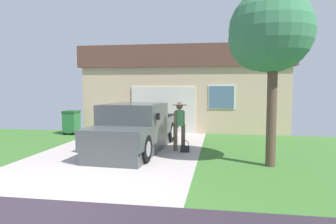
{
  "coord_description": "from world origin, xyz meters",
  "views": [
    {
      "loc": [
        3.21,
        -5.4,
        2.16
      ],
      "look_at": [
        1.52,
        4.81,
        1.33
      ],
      "focal_mm": 33.44,
      "sensor_mm": 36.0,
      "label": 1
    }
  ],
  "objects_px": {
    "pickup_truck": "(135,129)",
    "front_yard_tree": "(268,34)",
    "wheeled_trash_bin": "(71,121)",
    "house_with_garage": "(189,88)",
    "handbag": "(185,148)",
    "person_with_hat": "(179,122)"
  },
  "relations": [
    {
      "from": "house_with_garage",
      "to": "wheeled_trash_bin",
      "type": "bearing_deg",
      "value": -137.61
    },
    {
      "from": "house_with_garage",
      "to": "front_yard_tree",
      "type": "xyz_separation_m",
      "value": [
        2.99,
        -8.97,
        1.48
      ]
    },
    {
      "from": "pickup_truck",
      "to": "wheeled_trash_bin",
      "type": "height_order",
      "value": "pickup_truck"
    },
    {
      "from": "pickup_truck",
      "to": "handbag",
      "type": "distance_m",
      "value": 1.81
    },
    {
      "from": "pickup_truck",
      "to": "front_yard_tree",
      "type": "bearing_deg",
      "value": 165.16
    },
    {
      "from": "front_yard_tree",
      "to": "wheeled_trash_bin",
      "type": "height_order",
      "value": "front_yard_tree"
    },
    {
      "from": "pickup_truck",
      "to": "handbag",
      "type": "xyz_separation_m",
      "value": [
        1.71,
        0.0,
        -0.59
      ]
    },
    {
      "from": "wheeled_trash_bin",
      "to": "front_yard_tree",
      "type": "bearing_deg",
      "value": -29.21
    },
    {
      "from": "handbag",
      "to": "front_yard_tree",
      "type": "xyz_separation_m",
      "value": [
        2.37,
        -1.31,
        3.45
      ]
    },
    {
      "from": "wheeled_trash_bin",
      "to": "pickup_truck",
      "type": "bearing_deg",
      "value": -39.02
    },
    {
      "from": "pickup_truck",
      "to": "house_with_garage",
      "type": "bearing_deg",
      "value": -95.18
    },
    {
      "from": "handbag",
      "to": "person_with_hat",
      "type": "bearing_deg",
      "value": 128.45
    },
    {
      "from": "wheeled_trash_bin",
      "to": "house_with_garage",
      "type": "bearing_deg",
      "value": 42.39
    },
    {
      "from": "house_with_garage",
      "to": "front_yard_tree",
      "type": "distance_m",
      "value": 9.57
    },
    {
      "from": "person_with_hat",
      "to": "wheeled_trash_bin",
      "type": "bearing_deg",
      "value": -71.28
    },
    {
      "from": "pickup_truck",
      "to": "house_with_garage",
      "type": "height_order",
      "value": "house_with_garage"
    },
    {
      "from": "front_yard_tree",
      "to": "wheeled_trash_bin",
      "type": "bearing_deg",
      "value": 150.79
    },
    {
      "from": "house_with_garage",
      "to": "front_yard_tree",
      "type": "height_order",
      "value": "front_yard_tree"
    },
    {
      "from": "person_with_hat",
      "to": "handbag",
      "type": "bearing_deg",
      "value": 85.19
    },
    {
      "from": "house_with_garage",
      "to": "wheeled_trash_bin",
      "type": "height_order",
      "value": "house_with_garage"
    },
    {
      "from": "pickup_truck",
      "to": "handbag",
      "type": "height_order",
      "value": "pickup_truck"
    },
    {
      "from": "person_with_hat",
      "to": "house_with_garage",
      "type": "height_order",
      "value": "house_with_garage"
    }
  ]
}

